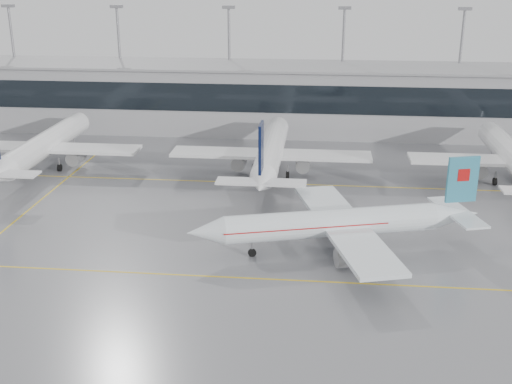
# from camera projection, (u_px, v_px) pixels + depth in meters

# --- Properties ---
(ground) EXTENTS (320.00, 320.00, 0.00)m
(ground) POSITION_uv_depth(u_px,v_px,m) (244.00, 278.00, 64.81)
(ground) COLOR slate
(ground) RESTS_ON ground
(taxi_line_main) EXTENTS (120.00, 0.25, 0.01)m
(taxi_line_main) POSITION_uv_depth(u_px,v_px,m) (244.00, 278.00, 64.81)
(taxi_line_main) COLOR yellow
(taxi_line_main) RESTS_ON ground
(taxi_line_north) EXTENTS (120.00, 0.25, 0.01)m
(taxi_line_north) POSITION_uv_depth(u_px,v_px,m) (269.00, 183.00, 92.94)
(taxi_line_north) COLOR yellow
(taxi_line_north) RESTS_ON ground
(taxi_line_cross) EXTENTS (0.25, 60.00, 0.01)m
(taxi_line_cross) POSITION_uv_depth(u_px,v_px,m) (25.00, 213.00, 81.76)
(taxi_line_cross) COLOR yellow
(taxi_line_cross) RESTS_ON ground
(terminal) EXTENTS (180.00, 15.00, 12.00)m
(terminal) POSITION_uv_depth(u_px,v_px,m) (283.00, 99.00, 120.94)
(terminal) COLOR #98979B
(terminal) RESTS_ON ground
(terminal_glass) EXTENTS (180.00, 0.20, 5.00)m
(terminal_glass) POSITION_uv_depth(u_px,v_px,m) (280.00, 99.00, 113.36)
(terminal_glass) COLOR black
(terminal_glass) RESTS_ON ground
(terminal_roof) EXTENTS (182.00, 16.00, 0.40)m
(terminal_roof) POSITION_uv_depth(u_px,v_px,m) (283.00, 66.00, 118.87)
(terminal_roof) COLOR gray
(terminal_roof) RESTS_ON ground
(light_masts) EXTENTS (156.40, 1.00, 22.60)m
(light_masts) POSITION_uv_depth(u_px,v_px,m) (285.00, 56.00, 124.12)
(light_masts) COLOR gray
(light_masts) RESTS_ON ground
(air_canada_jet) EXTENTS (32.67, 25.85, 10.06)m
(air_canada_jet) POSITION_uv_depth(u_px,v_px,m) (343.00, 223.00, 70.21)
(air_canada_jet) COLOR white
(air_canada_jet) RESTS_ON ground
(parked_jet_b) EXTENTS (29.64, 36.96, 11.72)m
(parked_jet_b) POSITION_uv_depth(u_px,v_px,m) (44.00, 145.00, 98.53)
(parked_jet_b) COLOR white
(parked_jet_b) RESTS_ON ground
(parked_jet_c) EXTENTS (29.64, 36.96, 11.72)m
(parked_jet_c) POSITION_uv_depth(u_px,v_px,m) (271.00, 152.00, 95.16)
(parked_jet_c) COLOR white
(parked_jet_c) RESTS_ON ground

